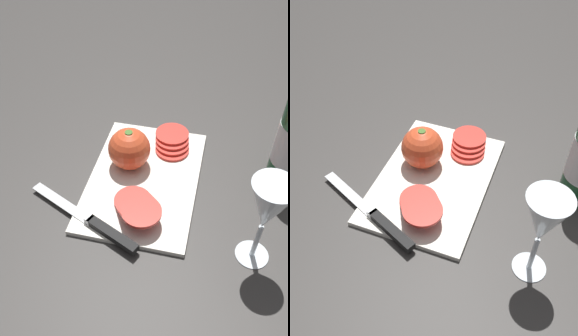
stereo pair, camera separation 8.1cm
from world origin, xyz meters
The scene contains 7 objects.
ground_plane centered at (0.00, 0.00, 0.00)m, with size 3.00×3.00×0.00m, color #383533.
cutting_board centered at (0.05, 0.02, 0.01)m, with size 0.33×0.23×0.01m.
wine_glass centered at (-0.08, -0.21, 0.13)m, with size 0.07×0.07×0.19m.
whole_tomato centered at (0.09, 0.06, 0.06)m, with size 0.09×0.09×0.09m.
knife centered at (-0.09, 0.06, 0.02)m, with size 0.13×0.25×0.01m.
tomato_slice_stack_near centered at (-0.04, 0.01, 0.03)m, with size 0.12×0.10×0.04m.
tomato_slice_stack_far centered at (0.17, -0.02, 0.02)m, with size 0.11×0.08×0.02m.
Camera 1 is at (-0.50, -0.11, 0.61)m, focal length 42.00 mm.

